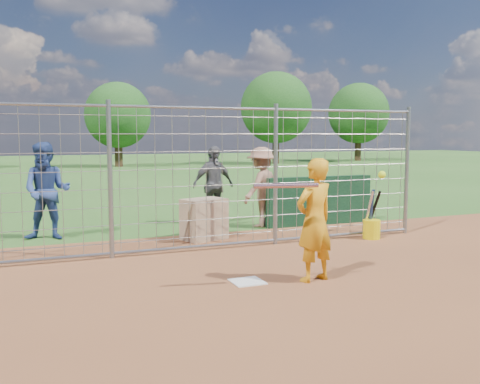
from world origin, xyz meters
name	(u,v)px	position (x,y,z in m)	size (l,w,h in m)	color
ground	(242,279)	(0.00, 0.00, 0.00)	(100.00, 100.00, 0.00)	#2D591E
infield_dirt	(369,361)	(0.00, -3.00, 0.01)	(18.00, 18.00, 0.00)	brown
home_plate	(247,282)	(0.00, -0.20, 0.01)	(0.43, 0.43, 0.02)	silver
dugout_wall	(320,201)	(3.40, 3.60, 0.55)	(2.60, 0.20, 1.10)	#11381E
batter	(315,220)	(0.89, -0.47, 0.86)	(0.63, 0.41, 1.72)	orange
bystander_a	(47,191)	(-2.39, 4.11, 0.95)	(0.92, 0.72, 1.90)	navy
bystander_b	(213,185)	(1.21, 4.62, 0.89)	(1.05, 0.44, 1.79)	#545358
bystander_c	(261,187)	(2.08, 3.89, 0.88)	(1.14, 0.66, 1.77)	#90634E
equipment_bin	(204,219)	(0.42, 2.95, 0.40)	(0.80, 0.55, 0.80)	tan
equipment_in_play	(310,183)	(0.66, -0.76, 1.41)	(1.89, 0.27, 0.19)	silver
bucket_with_bats	(371,226)	(3.48, 1.76, 0.25)	(0.34, 0.40, 0.98)	yellow
backstop_fence	(198,180)	(0.00, 2.00, 1.26)	(9.08, 0.08, 2.60)	gray
tree_line	(119,109)	(3.13, 28.13, 3.71)	(44.66, 6.72, 6.48)	#3F2B19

